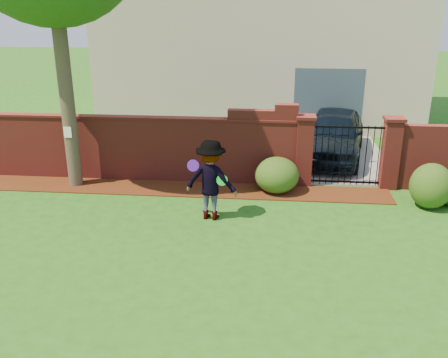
# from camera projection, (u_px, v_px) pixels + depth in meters

# --- Properties ---
(ground) EXTENTS (80.00, 80.00, 0.01)m
(ground) POSITION_uv_depth(u_px,v_px,m) (190.00, 253.00, 9.69)
(ground) COLOR #245A16
(ground) RESTS_ON ground
(mulch_bed) EXTENTS (11.10, 1.08, 0.03)m
(mulch_bed) POSITION_uv_depth(u_px,v_px,m) (174.00, 189.00, 12.89)
(mulch_bed) COLOR #3E1B0B
(mulch_bed) RESTS_ON ground
(brick_wall) EXTENTS (8.70, 0.31, 2.16)m
(brick_wall) POSITION_uv_depth(u_px,v_px,m) (139.00, 147.00, 13.28)
(brick_wall) COLOR maroon
(brick_wall) RESTS_ON ground
(pillar_left) EXTENTS (0.50, 0.50, 1.88)m
(pillar_left) POSITION_uv_depth(u_px,v_px,m) (304.00, 150.00, 12.88)
(pillar_left) COLOR maroon
(pillar_left) RESTS_ON ground
(pillar_right) EXTENTS (0.50, 0.50, 1.88)m
(pillar_right) POSITION_uv_depth(u_px,v_px,m) (391.00, 153.00, 12.69)
(pillar_right) COLOR maroon
(pillar_right) RESTS_ON ground
(iron_gate) EXTENTS (1.78, 0.03, 1.60)m
(iron_gate) POSITION_uv_depth(u_px,v_px,m) (347.00, 155.00, 12.82)
(iron_gate) COLOR black
(iron_gate) RESTS_ON ground
(driveway) EXTENTS (3.20, 8.00, 0.01)m
(driveway) POSITION_uv_depth(u_px,v_px,m) (328.00, 144.00, 16.85)
(driveway) COLOR gray
(driveway) RESTS_ON ground
(house) EXTENTS (12.40, 6.40, 6.30)m
(house) POSITION_uv_depth(u_px,v_px,m) (260.00, 38.00, 19.71)
(house) COLOR beige
(house) RESTS_ON ground
(car) EXTENTS (2.57, 4.62, 1.48)m
(car) POSITION_uv_depth(u_px,v_px,m) (333.00, 136.00, 14.98)
(car) COLOR black
(car) RESTS_ON ground
(paper_notice) EXTENTS (0.20, 0.01, 0.28)m
(paper_notice) POSITION_uv_depth(u_px,v_px,m) (68.00, 132.00, 12.49)
(paper_notice) COLOR white
(paper_notice) RESTS_ON tree
(shrub_left) EXTENTS (1.12, 1.12, 0.92)m
(shrub_left) POSITION_uv_depth(u_px,v_px,m) (277.00, 175.00, 12.56)
(shrub_left) COLOR #214A16
(shrub_left) RESTS_ON ground
(shrub_middle) EXTENTS (0.99, 0.99, 1.09)m
(shrub_middle) POSITION_uv_depth(u_px,v_px,m) (431.00, 186.00, 11.61)
(shrub_middle) COLOR #214A16
(shrub_middle) RESTS_ON ground
(man) EXTENTS (1.29, 0.89, 1.82)m
(man) POSITION_uv_depth(u_px,v_px,m) (210.00, 181.00, 10.90)
(man) COLOR gray
(man) RESTS_ON ground
(frisbee_purple) EXTENTS (0.27, 0.15, 0.26)m
(frisbee_purple) POSITION_uv_depth(u_px,v_px,m) (193.00, 166.00, 10.59)
(frisbee_purple) COLOR #631EC0
(frisbee_purple) RESTS_ON man
(frisbee_green) EXTENTS (0.25, 0.07, 0.25)m
(frisbee_green) POSITION_uv_depth(u_px,v_px,m) (222.00, 180.00, 10.73)
(frisbee_green) COLOR green
(frisbee_green) RESTS_ON man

